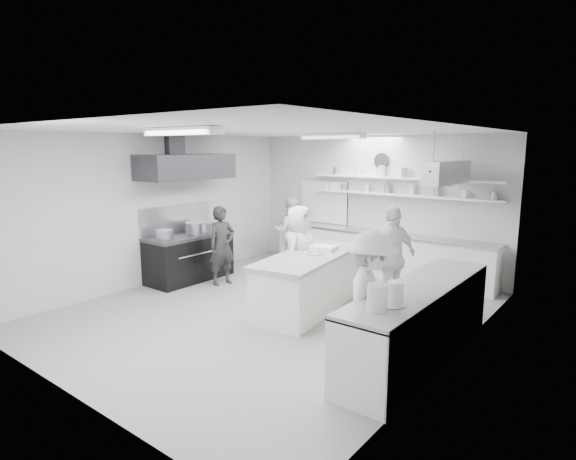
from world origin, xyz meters
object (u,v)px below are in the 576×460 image
Objects in this scene: cook_stove at (222,246)px; right_counter at (418,323)px; back_counter at (377,253)px; prep_island at (309,283)px; stove at (189,258)px; cook_back at (290,231)px.

right_counter is at bearing -87.56° from cook_stove.
back_counter is at bearing 124.65° from right_counter.
cook_stove is (-2.21, 0.09, 0.35)m from prep_island.
stove is at bearing -136.01° from back_counter.
prep_island is 2.24m from cook_stove.
cook_back is at bearing 11.07° from cook_stove.
cook_back reaches higher than cook_stove.
stove is at bearing 173.48° from right_counter.
right_counter is 2.36m from prep_island.
stove is at bearing 172.80° from prep_island.
cook_stove is (-4.46, 0.79, 0.32)m from right_counter.
right_counter is 1.36× the size of prep_island.
cook_back is at bearing 124.82° from prep_island.
cook_back reaches higher than back_counter.
prep_island is at bearing 1.82° from stove.
back_counter is at bearing 149.01° from cook_back.
prep_island is 1.53× the size of cook_back.
right_counter reaches higher than stove.
cook_stove is (-2.11, -2.61, 0.33)m from back_counter.
prep_island is at bearing -87.89° from back_counter.
cook_stove reaches higher than stove.
back_counter reaches higher than stove.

